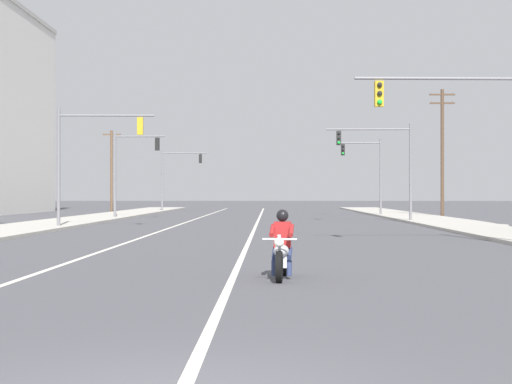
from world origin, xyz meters
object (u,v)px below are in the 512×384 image
at_px(traffic_signal_mid_right, 386,157).
at_px(traffic_signal_far_left, 175,171).
at_px(motorcycle_with_rider, 282,251).
at_px(utility_pole_right_far, 442,149).
at_px(traffic_signal_near_right, 469,127).
at_px(traffic_signal_far_right, 368,166).
at_px(traffic_signal_near_left, 87,149).
at_px(traffic_signal_mid_left, 129,162).
at_px(utility_pole_left_far, 111,169).

distance_m(traffic_signal_mid_right, traffic_signal_far_left, 35.57).
relative_size(motorcycle_with_rider, utility_pole_right_far, 0.23).
relative_size(traffic_signal_near_right, traffic_signal_far_right, 1.00).
xyz_separation_m(traffic_signal_far_right, utility_pole_right_far, (5.24, -3.27, 1.18)).
height_order(traffic_signal_near_left, traffic_signal_mid_right, same).
distance_m(traffic_signal_mid_right, traffic_signal_far_right, 14.40).
bearing_deg(traffic_signal_mid_right, utility_pole_right_far, 62.47).
xyz_separation_m(traffic_signal_near_right, traffic_signal_far_left, (-16.52, 54.93, -0.08)).
xyz_separation_m(traffic_signal_near_left, traffic_signal_mid_right, (16.80, 9.70, 0.02)).
height_order(traffic_signal_mid_left, utility_pole_left_far, utility_pole_left_far).
bearing_deg(utility_pole_left_far, traffic_signal_mid_right, -53.12).
height_order(traffic_signal_near_left, traffic_signal_mid_left, same).
bearing_deg(utility_pole_right_far, traffic_signal_near_left, -137.34).
xyz_separation_m(traffic_signal_near_left, traffic_signal_mid_left, (-0.50, 16.20, -0.09)).
height_order(traffic_signal_far_right, utility_pole_right_far, utility_pole_right_far).
bearing_deg(traffic_signal_mid_left, traffic_signal_far_left, 88.84).
relative_size(traffic_signal_mid_right, traffic_signal_mid_left, 1.00).
bearing_deg(traffic_signal_far_right, traffic_signal_near_right, -91.27).
bearing_deg(traffic_signal_far_left, traffic_signal_far_right, -44.34).
xyz_separation_m(motorcycle_with_rider, traffic_signal_far_right, (7.59, 50.07, 3.43)).
height_order(traffic_signal_mid_right, traffic_signal_far_left, same).
bearing_deg(traffic_signal_mid_right, traffic_signal_near_left, -150.00).
xyz_separation_m(motorcycle_with_rider, utility_pole_left_far, (-16.05, 66.45, 3.63)).
distance_m(traffic_signal_near_left, traffic_signal_far_left, 41.05).
relative_size(traffic_signal_mid_left, utility_pole_left_far, 0.77).
bearing_deg(traffic_signal_mid_left, motorcycle_with_rider, -76.32).
xyz_separation_m(traffic_signal_near_right, traffic_signal_far_right, (0.84, 37.96, -0.14)).
xyz_separation_m(motorcycle_with_rider, traffic_signal_mid_right, (7.03, 35.68, 3.54)).
height_order(traffic_signal_near_left, traffic_signal_far_right, same).
bearing_deg(motorcycle_with_rider, traffic_signal_far_right, 81.38).
bearing_deg(traffic_signal_far_left, traffic_signal_mid_right, -61.82).
height_order(traffic_signal_near_right, traffic_signal_far_right, same).
relative_size(motorcycle_with_rider, traffic_signal_near_left, 0.35).
bearing_deg(utility_pole_left_far, traffic_signal_mid_left, -76.59).
height_order(traffic_signal_mid_right, utility_pole_left_far, utility_pole_left_far).
xyz_separation_m(motorcycle_with_rider, traffic_signal_mid_left, (-10.27, 42.18, 3.43)).
distance_m(traffic_signal_far_right, traffic_signal_far_left, 24.27).
bearing_deg(utility_pole_right_far, traffic_signal_far_right, 148.04).
bearing_deg(utility_pole_left_far, utility_pole_right_far, -34.23).
bearing_deg(traffic_signal_near_left, traffic_signal_near_right, -40.04).
bearing_deg(traffic_signal_far_right, traffic_signal_mid_right, -92.22).
xyz_separation_m(motorcycle_with_rider, traffic_signal_near_left, (-9.77, 25.98, 3.52)).
height_order(traffic_signal_near_left, utility_pole_right_far, utility_pole_right_far).
xyz_separation_m(traffic_signal_far_left, utility_pole_right_far, (22.60, -20.23, 1.11)).
bearing_deg(traffic_signal_near_right, traffic_signal_mid_right, 89.31).
bearing_deg(traffic_signal_mid_left, utility_pole_left_far, 103.41).
bearing_deg(traffic_signal_near_left, traffic_signal_far_right, 54.22).
distance_m(traffic_signal_far_right, utility_pole_right_far, 6.29).
xyz_separation_m(traffic_signal_near_left, traffic_signal_far_right, (17.36, 24.08, -0.09)).
relative_size(traffic_signal_near_right, utility_pole_right_far, 0.64).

